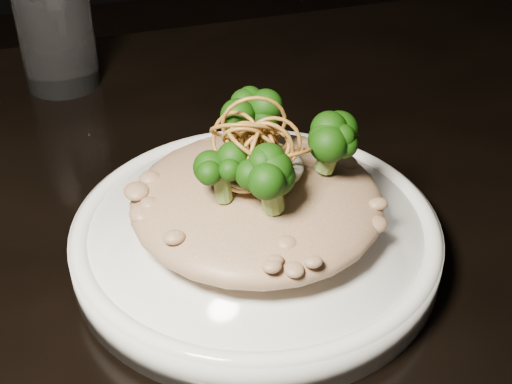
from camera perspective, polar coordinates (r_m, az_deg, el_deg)
The scene contains 7 objects.
table at distance 0.57m, azimuth -9.13°, elevation -11.79°, with size 1.10×0.80×0.75m.
plate at distance 0.51m, azimuth -0.00°, elevation -3.83°, with size 0.26×0.26×0.03m, color white.
risotto at distance 0.49m, azimuth 0.08°, elevation -0.70°, with size 0.17×0.17×0.04m, color brown.
broccoli at distance 0.46m, azimuth 0.67°, elevation 3.35°, with size 0.13×0.13×0.05m, color black, non-canonical shape.
cheese at distance 0.47m, azimuth 0.35°, elevation 2.10°, with size 0.06×0.06×0.02m, color silver.
shallots at distance 0.46m, azimuth 0.09°, elevation 4.56°, with size 0.05×0.05×0.03m, color brown, non-canonical shape.
drinking_glass at distance 0.74m, azimuth -15.81°, elevation 12.74°, with size 0.07×0.07×0.13m, color silver.
Camera 1 is at (-0.03, -0.39, 1.09)m, focal length 50.00 mm.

